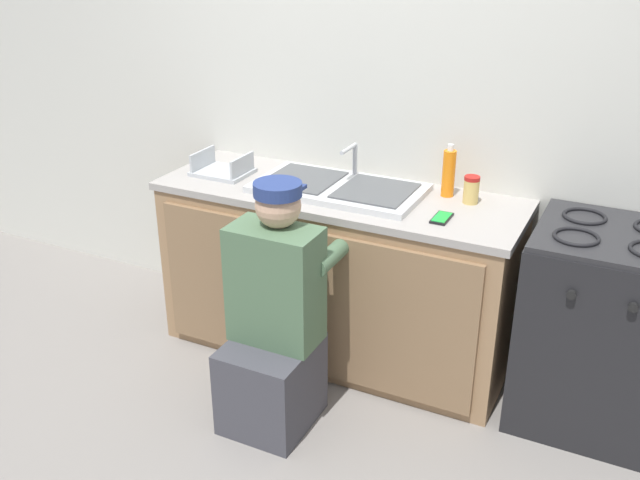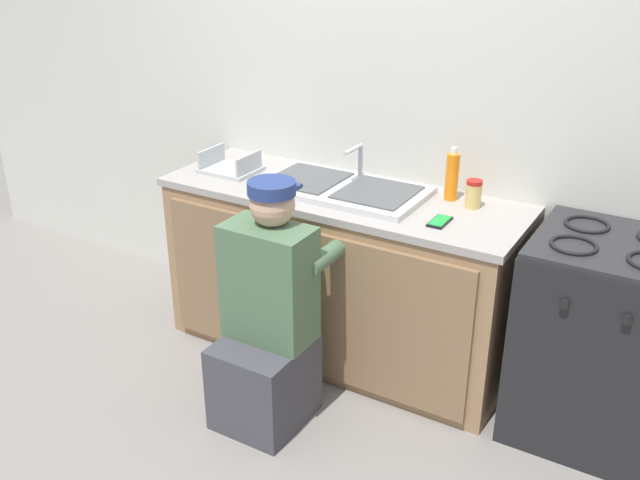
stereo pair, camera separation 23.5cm
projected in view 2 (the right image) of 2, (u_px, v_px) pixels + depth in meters
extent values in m
plane|color=gray|center=(310.00, 376.00, 3.52)|extent=(12.00, 12.00, 0.00)
cube|color=silver|center=(377.00, 100.00, 3.52)|extent=(6.00, 0.10, 2.50)
cube|color=#997551|center=(340.00, 277.00, 3.59)|extent=(1.74, 0.60, 0.84)
cube|color=#866747|center=(236.00, 282.00, 3.54)|extent=(0.76, 0.02, 0.74)
cube|color=#866747|center=(388.00, 327.00, 3.15)|extent=(0.76, 0.02, 0.74)
cube|color=#9E9993|center=(341.00, 195.00, 3.40)|extent=(1.78, 0.62, 0.04)
cube|color=silver|center=(341.00, 189.00, 3.39)|extent=(0.80, 0.44, 0.03)
cube|color=#4C4F51|center=(307.00, 178.00, 3.47)|extent=(0.33, 0.35, 0.01)
cube|color=#4C4F51|center=(377.00, 192.00, 3.29)|extent=(0.33, 0.35, 0.01)
cylinder|color=#B7BABF|center=(360.00, 163.00, 3.51)|extent=(0.02, 0.02, 0.18)
cylinder|color=#B7BABF|center=(353.00, 149.00, 3.41)|extent=(0.02, 0.16, 0.02)
cube|color=black|center=(599.00, 343.00, 3.00)|extent=(0.64, 0.60, 0.88)
cube|color=#262628|center=(617.00, 246.00, 2.81)|extent=(0.62, 0.59, 0.02)
torus|color=black|center=(574.00, 245.00, 2.78)|extent=(0.19, 0.19, 0.02)
torus|color=black|center=(587.00, 224.00, 2.97)|extent=(0.19, 0.19, 0.02)
cylinder|color=black|center=(564.00, 304.00, 2.68)|extent=(0.04, 0.02, 0.04)
cylinder|color=black|center=(627.00, 320.00, 2.58)|extent=(0.04, 0.02, 0.04)
cube|color=#3F3F47|center=(264.00, 380.00, 3.16)|extent=(0.36, 0.40, 0.40)
cube|color=#4C6B4C|center=(269.00, 283.00, 3.01)|extent=(0.38, 0.22, 0.52)
sphere|color=tan|center=(272.00, 204.00, 2.90)|extent=(0.19, 0.19, 0.19)
cylinder|color=navy|center=(272.00, 188.00, 2.87)|extent=(0.20, 0.20, 0.06)
cube|color=navy|center=(283.00, 186.00, 2.95)|extent=(0.13, 0.09, 0.02)
cylinder|color=#4C6B4C|center=(262.00, 239.00, 3.21)|extent=(0.08, 0.30, 0.08)
cylinder|color=#4C6B4C|center=(328.00, 255.00, 3.05)|extent=(0.08, 0.30, 0.08)
cube|color=#B2B7BC|center=(230.00, 170.00, 3.66)|extent=(0.28, 0.22, 0.02)
cube|color=#B2B7BC|center=(211.00, 157.00, 3.69)|extent=(0.01, 0.21, 0.10)
cube|color=#B2B7BC|center=(249.00, 164.00, 3.58)|extent=(0.01, 0.21, 0.10)
cube|color=black|center=(440.00, 222.00, 3.05)|extent=(0.07, 0.14, 0.01)
cube|color=green|center=(440.00, 220.00, 3.04)|extent=(0.06, 0.12, 0.00)
cylinder|color=orange|center=(452.00, 177.00, 3.26)|extent=(0.06, 0.06, 0.22)
cylinder|color=white|center=(454.00, 151.00, 3.21)|extent=(0.03, 0.03, 0.03)
cylinder|color=#DBB760|center=(473.00, 196.00, 3.19)|extent=(0.07, 0.07, 0.11)
cylinder|color=#B21E19|center=(475.00, 182.00, 3.17)|extent=(0.07, 0.07, 0.02)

